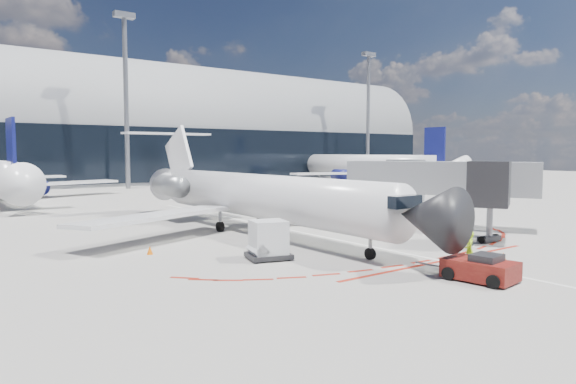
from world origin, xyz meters
TOP-DOWN VIEW (x-y plane):
  - ground at (0.00, 0.00)m, footprint 260.00×260.00m
  - apron_centerline at (0.00, 2.00)m, footprint 0.25×40.00m
  - apron_stop_bar at (0.00, -11.50)m, footprint 14.00×0.25m
  - terminal_building at (0.00, 64.97)m, footprint 150.00×24.15m
  - jet_bridge at (9.79, -3.01)m, footprint 10.03×15.20m
  - light_mast_centre at (5.00, 48.00)m, footprint 0.70×0.70m
  - light_mast_east at (55.00, 48.00)m, footprint 0.70×0.70m
  - regional_jet at (-2.65, 2.01)m, footprint 24.80×30.58m
  - pushback_tug at (-2.00, -14.91)m, footprint 2.24×4.58m
  - ramp_worker at (-0.41, -13.29)m, footprint 0.76×0.74m
  - uld_container at (-6.70, -5.98)m, footprint 2.50×2.28m
  - safety_cone_left at (-11.08, -1.23)m, footprint 0.33×0.33m
  - safety_cone_right at (2.15, -13.49)m, footprint 0.36×0.36m
  - bg_airliner_2 at (45.00, 38.93)m, footprint 35.86×37.97m

SIDE VIEW (x-z plane):
  - ground at x=0.00m, z-range 0.00..0.00m
  - apron_centerline at x=0.00m, z-range 0.00..0.01m
  - apron_stop_bar at x=0.00m, z-range 0.00..0.01m
  - safety_cone_left at x=-11.08m, z-range 0.00..0.46m
  - safety_cone_right at x=2.15m, z-range 0.00..0.50m
  - pushback_tug at x=-2.00m, z-range -0.07..1.10m
  - ramp_worker at x=-0.41m, z-range 0.00..1.76m
  - uld_container at x=-6.70m, z-range -0.01..1.96m
  - regional_jet at x=-2.65m, z-range -1.27..6.39m
  - jet_bridge at x=9.79m, z-range 0.56..5.46m
  - bg_airliner_2 at x=45.00m, z-range 0.00..11.60m
  - terminal_building at x=0.00m, z-range -3.48..20.52m
  - light_mast_centre at x=5.00m, z-range 0.00..25.00m
  - light_mast_east at x=55.00m, z-range 0.00..25.00m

